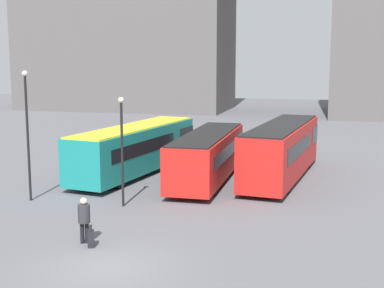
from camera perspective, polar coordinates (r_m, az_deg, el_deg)
ground_plane at (r=18.75m, az=-8.95°, el=-12.88°), size 160.00×160.00×0.00m
bus_0 at (r=32.89m, az=-5.95°, el=-0.38°), size 4.30×12.04×2.95m
bus_1 at (r=30.93m, az=1.72°, el=-1.11°), size 2.64×10.70×2.78m
bus_2 at (r=31.97m, az=9.61°, el=-0.49°), size 3.70×11.82×3.21m
traveler at (r=20.89m, az=-11.44°, el=-7.56°), size 0.60×0.60×1.79m
suitcase at (r=20.67m, az=-10.73°, el=-9.88°), size 0.37×0.46×0.90m
lamp_post_0 at (r=27.31m, az=-17.16°, el=1.83°), size 0.28×0.28×6.43m
lamp_post_1 at (r=25.34m, az=-7.49°, el=0.20°), size 0.28×0.28×5.23m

